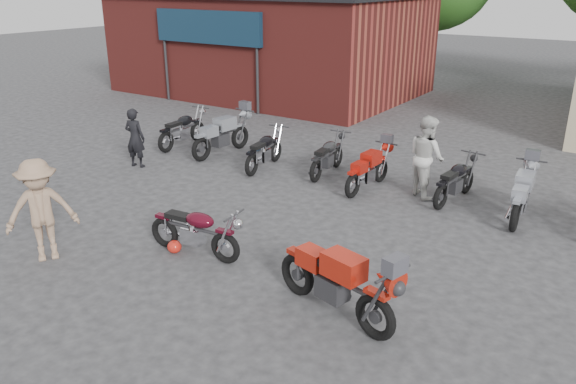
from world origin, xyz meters
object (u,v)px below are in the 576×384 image
Objects in this scene: person_tan at (41,210)px; row_bike_1 at (222,133)px; row_bike_4 at (368,168)px; sportbike at (337,278)px; person_dark at (135,138)px; person_light at (426,156)px; row_bike_6 at (523,192)px; row_bike_0 at (183,128)px; row_bike_5 at (456,178)px; vintage_motorcycle at (195,228)px; row_bike_2 at (265,148)px; row_bike_3 at (328,154)px; helmet at (174,247)px.

person_tan reaches higher than row_bike_1.
row_bike_1 reaches higher than row_bike_4.
sportbike is 8.52m from person_dark.
person_light is 0.94× the size of row_bike_6.
person_dark is at bearing 63.06° from person_tan.
person_dark reaches higher than row_bike_1.
person_dark reaches higher than sportbike.
row_bike_0 is (-3.04, 6.61, -0.36)m from person_tan.
vintage_motorcycle is at bearing 157.02° from row_bike_5.
person_light is 1.01× the size of row_bike_2.
row_bike_3 is (4.85, 0.18, -0.04)m from row_bike_0.
row_bike_6 reaches higher than row_bike_3.
row_bike_1 is at bearing 37.95° from person_light.
person_dark is (-7.87, 3.25, 0.15)m from sportbike.
row_bike_6 is at bearing -98.64° from row_bike_3.
person_tan is 1.02× the size of row_bike_5.
row_bike_3 is at bearing 96.75° from row_bike_5.
row_bike_1 is (1.50, 0.03, 0.06)m from row_bike_0.
vintage_motorcycle is at bearing 177.38° from row_bike_3.
row_bike_6 is (1.39, 5.32, -0.06)m from sportbike.
row_bike_6 is at bearing -83.39° from row_bike_4.
row_bike_0 is at bearing 85.15° from row_bike_6.
vintage_motorcycle is 1.19× the size of person_dark.
person_light reaches higher than row_bike_4.
row_bike_4 is (6.20, -0.24, -0.04)m from row_bike_0.
vintage_motorcycle is 0.94× the size of row_bike_6.
sportbike is at bearing -172.64° from row_bike_5.
row_bike_1 is (-5.94, -0.10, -0.31)m from person_light.
person_dark is 3.41m from row_bike_2.
person_light is at bearing 81.19° from row_bike_6.
vintage_motorcycle is 5.10m from row_bike_2.
helmet is at bearing 173.00° from row_bike_3.
row_bike_3 is (-2.60, 0.05, -0.40)m from person_light.
row_bike_2 is (0.19, 6.29, -0.39)m from person_tan.
row_bike_6 is (3.40, 0.21, 0.04)m from row_bike_4.
sportbike is 5.49m from row_bike_4.
row_bike_6 is at bearing -86.78° from row_bike_1.
person_light is 1.02× the size of row_bike_5.
vintage_motorcycle is 0.95× the size of row_bike_0.
sportbike reaches higher than vintage_motorcycle.
row_bike_5 is at bearing 54.54° from vintage_motorcycle.
row_bike_2 is 0.93× the size of row_bike_6.
person_tan is 0.93× the size of row_bike_6.
sportbike reaches higher than helmet.
person_light is 7.45m from row_bike_0.
row_bike_3 is 1.00× the size of row_bike_5.
row_bike_0 reaches higher than row_bike_5.
person_light is 0.95× the size of row_bike_0.
row_bike_5 is at bearing -74.51° from row_bike_4.
row_bike_6 is (4.43, 5.02, 0.04)m from vintage_motorcycle.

